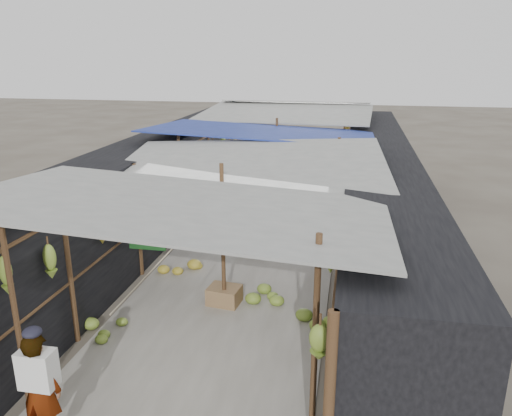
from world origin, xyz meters
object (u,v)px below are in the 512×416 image
Objects in this scene: vendor_seated at (333,204)px; black_basin at (324,240)px; vendor_elderly at (41,388)px; crate_near at (224,296)px; shopper_blue at (257,223)px.

black_basin is at bearing -7.69° from vendor_seated.
vendor_elderly is at bearing -111.79° from black_basin.
crate_near is 0.61× the size of vendor_seated.
vendor_seated is (2.89, 8.70, -0.25)m from vendor_elderly.
crate_near is 3.68m from black_basin.
crate_near is at bearing -83.81° from shopper_blue.
black_basin is 0.63× the size of vendor_seated.
black_basin is 0.40× the size of vendor_elderly.
vendor_seated is at bearing 85.90° from black_basin.
crate_near is 5.39m from vendor_seated.
vendor_elderly is 9.17m from vendor_seated.
vendor_elderly is (-1.20, -3.59, 0.54)m from crate_near.
shopper_blue is (1.36, 5.89, 0.06)m from vendor_elderly.
shopper_blue reaches higher than vendor_seated.
shopper_blue is at bearing -144.03° from black_basin.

